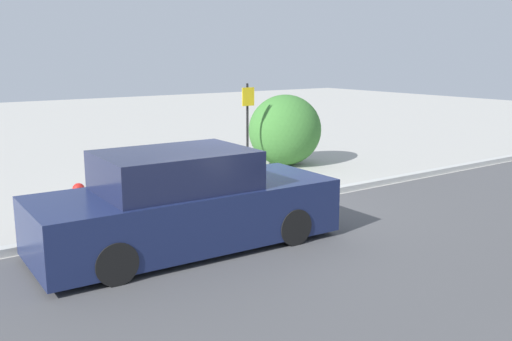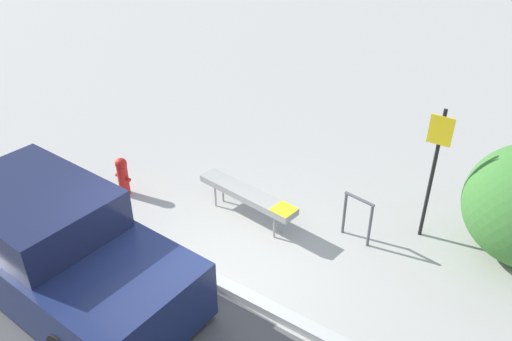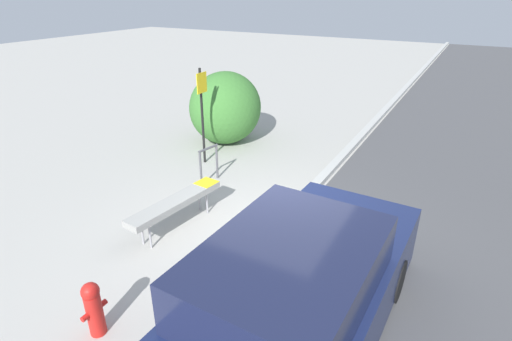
% 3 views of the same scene
% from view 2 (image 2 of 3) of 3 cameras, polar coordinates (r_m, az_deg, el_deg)
% --- Properties ---
extents(ground_plane, '(60.00, 60.00, 0.00)m').
position_cam_2_polar(ground_plane, '(7.75, -5.92, -12.16)').
color(ground_plane, '#ADAAA3').
extents(curb, '(60.00, 0.20, 0.13)m').
position_cam_2_polar(curb, '(7.71, -5.95, -11.81)').
color(curb, '#B7B7B2').
rests_on(curb, ground_plane).
extents(bench, '(2.01, 0.58, 0.58)m').
position_cam_2_polar(bench, '(8.59, -0.98, -2.79)').
color(bench, '#99999E').
rests_on(bench, ground_plane).
extents(bike_rack, '(0.55, 0.14, 0.83)m').
position_cam_2_polar(bike_rack, '(8.30, 11.53, -4.92)').
color(bike_rack, '#515156').
rests_on(bike_rack, ground_plane).
extents(sign_post, '(0.36, 0.08, 2.30)m').
position_cam_2_polar(sign_post, '(8.23, 19.70, 0.72)').
color(sign_post, black).
rests_on(sign_post, ground_plane).
extents(fire_hydrant, '(0.36, 0.22, 0.77)m').
position_cam_2_polar(fire_hydrant, '(9.66, -14.98, -0.51)').
color(fire_hydrant, red).
rests_on(fire_hydrant, ground_plane).
extents(parked_car_near, '(4.84, 1.94, 1.57)m').
position_cam_2_polar(parked_car_near, '(7.83, -22.71, -7.68)').
color(parked_car_near, black).
rests_on(parked_car_near, ground_plane).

